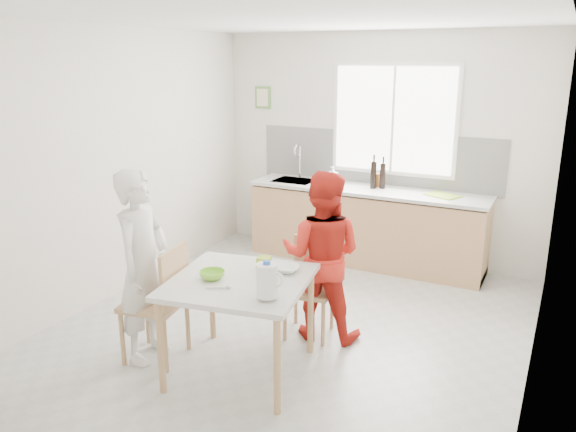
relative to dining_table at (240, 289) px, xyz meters
name	(u,v)px	position (x,y,z in m)	size (l,w,h in m)	color
ground	(292,328)	(0.03, 0.84, -0.70)	(4.50, 4.50, 0.00)	#B7B7B2
room_shell	(292,150)	(0.03, 0.84, 0.95)	(4.50, 4.50, 4.50)	silver
window	(394,120)	(0.23, 3.07, 1.00)	(1.50, 0.06, 1.30)	white
backsplash	(376,159)	(0.03, 3.08, 0.53)	(3.00, 0.02, 0.65)	white
picture_frame	(263,98)	(-1.52, 3.07, 1.20)	(0.22, 0.03, 0.28)	#609845
kitchen_counter	(365,229)	(0.02, 2.79, -0.28)	(2.84, 0.64, 1.37)	tan
dining_table	(240,289)	(0.00, 0.00, 0.00)	(1.17, 1.17, 0.78)	silver
chair_left	(162,298)	(-0.67, -0.12, -0.17)	(0.52, 0.52, 0.97)	tan
chair_far	(311,282)	(0.20, 0.86, -0.22)	(0.46, 0.46, 0.87)	tan
person_white	(143,267)	(-0.81, -0.14, 0.09)	(0.58, 0.38, 1.58)	white
person_red	(322,256)	(0.31, 0.84, 0.05)	(0.73, 0.57, 1.49)	red
bowl_green	(212,275)	(-0.19, -0.08, 0.11)	(0.19, 0.19, 0.06)	#7BCB2F
bowl_white	(287,269)	(0.25, 0.30, 0.10)	(0.19, 0.19, 0.05)	white
milk_jug	(267,280)	(0.37, -0.22, 0.22)	(0.21, 0.15, 0.26)	white
green_box	(264,262)	(0.05, 0.29, 0.13)	(0.10, 0.10, 0.09)	#93B72A
spoon	(218,288)	(-0.04, -0.23, 0.09)	(0.01, 0.01, 0.16)	#A5A5AA
cutting_board	(443,195)	(0.91, 2.80, 0.23)	(0.35, 0.25, 0.01)	#99C62D
wine_bottle_a	(373,175)	(0.09, 2.82, 0.38)	(0.07, 0.07, 0.32)	black
wine_bottle_b	(383,176)	(0.19, 2.86, 0.37)	(0.07, 0.07, 0.30)	black
jar_amber	(377,180)	(0.11, 2.90, 0.30)	(0.06, 0.06, 0.16)	brown
soap_bottle	(333,175)	(-0.43, 2.86, 0.32)	(0.09, 0.10, 0.21)	#999999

